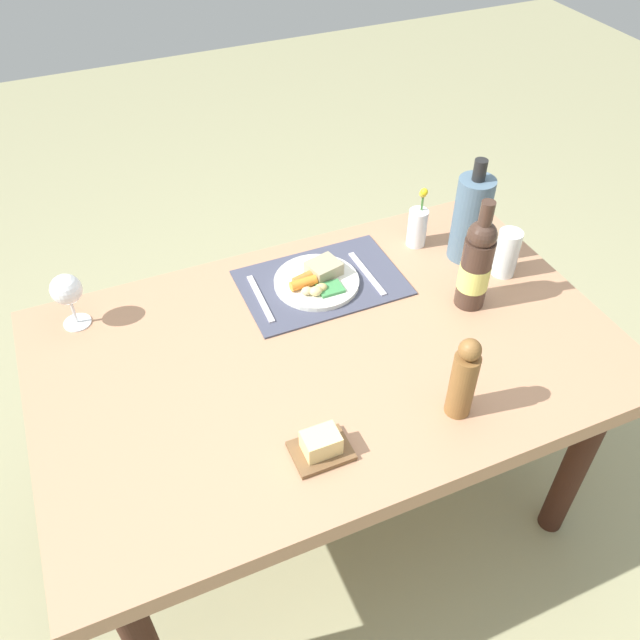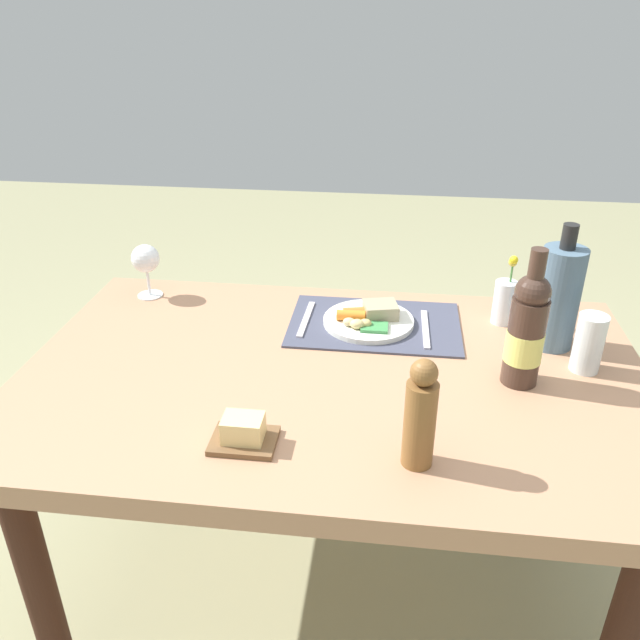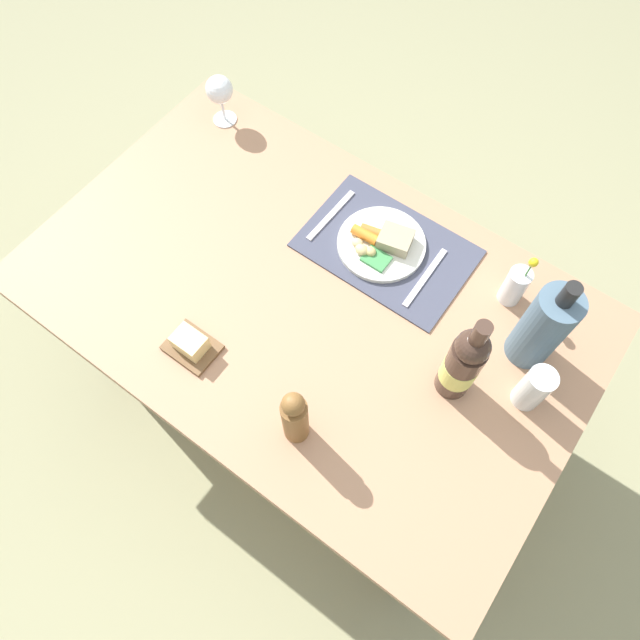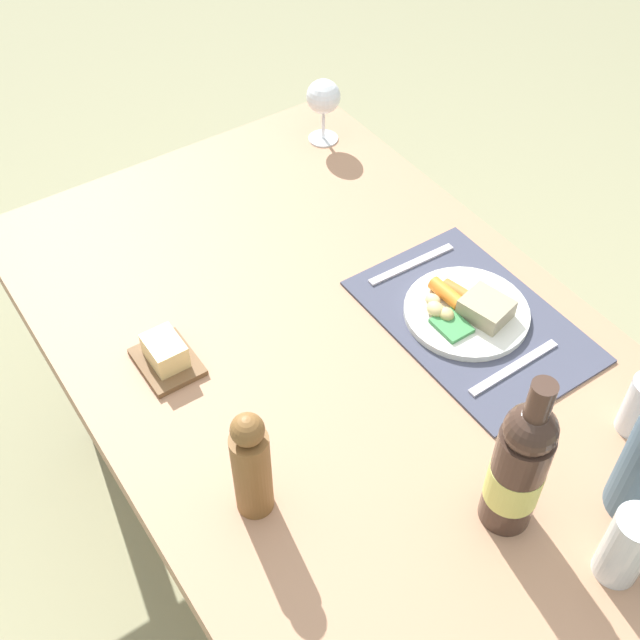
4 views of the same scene
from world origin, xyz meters
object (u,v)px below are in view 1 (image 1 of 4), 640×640
dinner_plate (317,280)px  dining_table (329,371)px  fork (367,273)px  pepper_mill (463,379)px  cooler_bottle (471,218)px  wine_bottle (476,264)px  water_tumbler (506,256)px  wine_glass (67,291)px  butter_dish (321,446)px  flower_vase (418,226)px  knife (260,298)px

dinner_plate → dining_table: bearing=73.7°
fork → pepper_mill: size_ratio=0.93×
cooler_bottle → wine_bottle: bearing=60.7°
wine_bottle → water_tumbler: (-0.16, -0.07, -0.07)m
wine_glass → wine_bottle: (-1.01, 0.34, 0.02)m
dining_table → wine_glass: wine_glass is taller
dining_table → butter_dish: 0.34m
flower_vase → wine_bottle: size_ratio=0.59×
knife → dining_table: bearing=113.8°
dining_table → knife: bearing=-67.8°
pepper_mill → wine_glass: bearing=-40.4°
wine_glass → flower_vase: flower_vase is taller
dinner_plate → flower_vase: 0.37m
dining_table → wine_glass: 0.71m
dinner_plate → flower_vase: (-0.36, -0.07, 0.04)m
butter_dish → pepper_mill: pepper_mill is taller
flower_vase → pepper_mill: bearing=69.0°
fork → wine_glass: 0.82m
knife → flower_vase: bearing=-171.5°
knife → wine_bottle: wine_bottle is taller
wine_glass → wine_bottle: 1.06m
dinner_plate → fork: size_ratio=1.15×
dining_table → wine_glass: bearing=-31.3°
wine_glass → water_tumbler: 1.20m
wine_glass → cooler_bottle: 1.12m
knife → cooler_bottle: bearing=177.4°
knife → flower_vase: size_ratio=1.07×
knife → butter_dish: butter_dish is taller
dinner_plate → water_tumbler: water_tumbler is taller
knife → wine_bottle: 0.59m
dining_table → fork: fork is taller
fork → knife: 0.32m
flower_vase → dining_table: bearing=35.8°
dining_table → wine_bottle: size_ratio=4.57×
knife → wine_glass: bearing=-11.0°
wine_bottle → pepper_mill: (0.24, 0.32, -0.03)m
dining_table → fork: (-0.22, -0.23, 0.09)m
knife → cooler_bottle: cooler_bottle is taller
flower_vase → pepper_mill: 0.66m
wine_bottle → cooler_bottle: wine_bottle is taller
pepper_mill → water_tumbler: pepper_mill is taller
dining_table → knife: 0.28m
water_tumbler → cooler_bottle: bearing=-63.8°
knife → water_tumbler: 0.71m
fork → pepper_mill: (0.03, 0.53, 0.10)m
fork → flower_vase: bearing=-159.5°
pepper_mill → water_tumbler: bearing=-135.7°
dining_table → flower_vase: size_ratio=7.68×
knife → wine_bottle: bearing=157.7°
dining_table → dinner_plate: (-0.07, -0.24, 0.11)m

